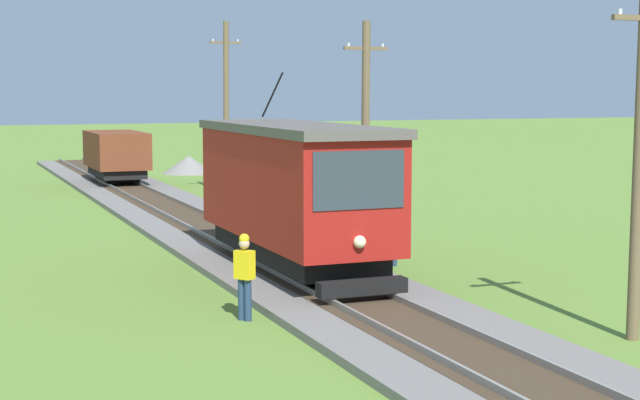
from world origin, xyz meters
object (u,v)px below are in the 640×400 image
(track_worker, at_px, (245,273))
(second_worker, at_px, (392,229))
(freight_car, at_px, (116,154))
(utility_pole_near_tram, at_px, (640,155))
(utility_pole_mid, at_px, (365,131))
(red_tram, at_px, (294,189))
(utility_pole_far, at_px, (226,107))
(gravel_pile, at_px, (189,165))

(track_worker, bearing_deg, second_worker, 4.54)
(freight_car, bearing_deg, utility_pole_near_tram, -83.62)
(utility_pole_near_tram, distance_m, utility_pole_mid, 12.24)
(utility_pole_near_tram, bearing_deg, red_tram, 113.93)
(utility_pole_mid, bearing_deg, utility_pole_far, 90.00)
(freight_car, relative_size, track_worker, 2.91)
(utility_pole_far, distance_m, track_worker, 23.79)
(red_tram, relative_size, utility_pole_near_tram, 1.26)
(track_worker, bearing_deg, red_tram, 22.86)
(gravel_pile, bearing_deg, track_worker, -102.36)
(freight_car, height_order, second_worker, freight_car)
(gravel_pile, bearing_deg, second_worker, -94.00)
(red_tram, bearing_deg, utility_pole_far, 78.75)
(red_tram, height_order, track_worker, red_tram)
(red_tram, height_order, utility_pole_mid, utility_pole_mid)
(freight_car, relative_size, utility_pole_mid, 0.78)
(second_worker, bearing_deg, gravel_pile, -124.68)
(red_tram, distance_m, second_worker, 3.19)
(gravel_pile, height_order, second_worker, second_worker)
(utility_pole_near_tram, bearing_deg, gravel_pile, 88.04)
(utility_pole_far, relative_size, gravel_pile, 2.60)
(freight_car, relative_size, utility_pole_far, 0.69)
(utility_pole_near_tram, bearing_deg, freight_car, 96.38)
(utility_pole_near_tram, relative_size, second_worker, 3.79)
(utility_pole_mid, xyz_separation_m, second_worker, (-0.78, -3.48, -2.45))
(track_worker, relative_size, second_worker, 1.00)
(utility_pole_mid, distance_m, gravel_pile, 26.98)
(freight_car, xyz_separation_m, gravel_pile, (5.04, 5.88, -1.06))
(utility_pole_mid, distance_m, utility_pole_far, 14.71)
(utility_pole_near_tram, xyz_separation_m, second_worker, (-0.78, 8.76, -2.50))
(freight_car, bearing_deg, track_worker, -95.12)
(utility_pole_far, distance_m, gravel_pile, 12.61)
(freight_car, xyz_separation_m, utility_pole_near_tram, (3.70, -33.15, 1.92))
(red_tram, xyz_separation_m, utility_pole_near_tram, (3.70, -8.34, 1.29))
(utility_pole_near_tram, relative_size, utility_pole_far, 0.89)
(utility_pole_mid, bearing_deg, red_tram, -133.49)
(freight_car, bearing_deg, second_worker, -83.17)
(track_worker, bearing_deg, freight_car, 49.81)
(red_tram, relative_size, gravel_pile, 2.92)
(utility_pole_far, bearing_deg, second_worker, -92.46)
(gravel_pile, bearing_deg, red_tram, -99.32)
(freight_car, bearing_deg, utility_pole_mid, -79.95)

